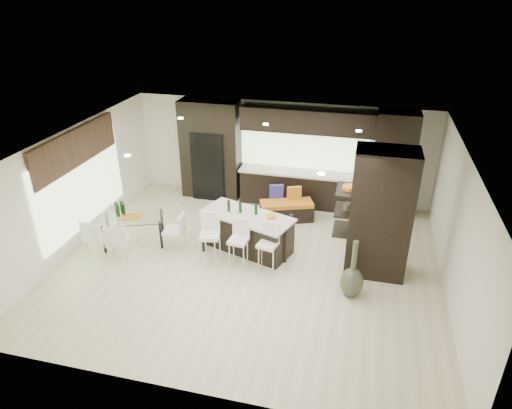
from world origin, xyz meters
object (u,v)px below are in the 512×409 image
(stool_left, at_px, (210,244))
(floor_vase, at_px, (353,269))
(dining_table, at_px, (134,230))
(chair_near, at_px, (118,243))
(chair_far, at_px, (99,240))
(kitchen_island, at_px, (247,232))
(bench, at_px, (286,211))
(stool_mid, at_px, (238,249))
(stool_right, at_px, (268,253))
(chair_end, at_px, (174,233))

(stool_left, height_order, floor_vase, floor_vase)
(floor_vase, distance_m, dining_table, 5.06)
(dining_table, distance_m, chair_near, 0.71)
(dining_table, relative_size, chair_far, 1.59)
(kitchen_island, xyz_separation_m, chair_far, (-3.04, -1.13, 0.02))
(stool_left, bearing_deg, dining_table, 158.96)
(bench, height_order, chair_near, chair_near)
(stool_left, bearing_deg, bench, 50.25)
(chair_near, relative_size, chair_far, 0.95)
(stool_left, distance_m, dining_table, 2.01)
(stool_left, bearing_deg, kitchen_island, 38.45)
(kitchen_island, distance_m, chair_near, 2.83)
(bench, xyz_separation_m, chair_far, (-3.66, -2.68, 0.19))
(stool_mid, distance_m, chair_far, 3.07)
(stool_mid, xyz_separation_m, stool_right, (0.63, 0.00, -0.00))
(stool_left, xyz_separation_m, chair_near, (-1.97, -0.37, -0.04))
(chair_end, bearing_deg, stool_left, -114.00)
(stool_left, bearing_deg, chair_end, 149.42)
(kitchen_island, bearing_deg, chair_near, -138.04)
(chair_far, bearing_deg, stool_mid, 10.68)
(bench, relative_size, floor_vase, 1.09)
(floor_vase, height_order, dining_table, floor_vase)
(dining_table, bearing_deg, chair_near, -111.84)
(stool_right, relative_size, bench, 0.65)
(bench, bearing_deg, dining_table, -169.36)
(stool_mid, distance_m, chair_near, 2.63)
(stool_left, relative_size, stool_right, 1.07)
(dining_table, xyz_separation_m, chair_end, (1.01, 0.00, 0.06))
(stool_left, height_order, dining_table, stool_left)
(bench, height_order, dining_table, dining_table)
(bench, xyz_separation_m, chair_end, (-2.21, -1.96, 0.15))
(floor_vase, bearing_deg, stool_mid, 169.38)
(stool_right, distance_m, floor_vase, 1.83)
(stool_right, xyz_separation_m, dining_table, (-3.23, 0.32, -0.09))
(stool_left, relative_size, bench, 0.70)
(floor_vase, bearing_deg, chair_near, 179.25)
(stool_left, distance_m, chair_end, 1.02)
(floor_vase, distance_m, chair_near, 5.00)
(kitchen_island, distance_m, floor_vase, 2.67)
(stool_mid, height_order, chair_far, chair_far)
(kitchen_island, distance_m, chair_far, 3.25)
(stool_mid, bearing_deg, stool_right, 5.74)
(kitchen_island, xyz_separation_m, stool_right, (0.63, -0.73, 0.00))
(stool_mid, distance_m, stool_right, 0.63)
(stool_right, height_order, floor_vase, floor_vase)
(bench, distance_m, chair_end, 2.96)
(dining_table, bearing_deg, stool_mid, -28.95)
(kitchen_island, bearing_deg, bench, 87.22)
(stool_right, relative_size, chair_far, 0.96)
(floor_vase, bearing_deg, stool_left, 171.79)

